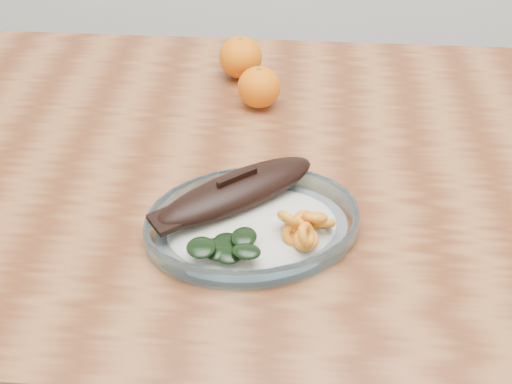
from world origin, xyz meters
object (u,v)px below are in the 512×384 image
dining_table (279,212)px  orange_left (241,57)px  orange_right (259,87)px  plated_meal (252,221)px

dining_table → orange_left: (-0.08, 0.25, 0.14)m
dining_table → orange_left: size_ratio=15.68×
dining_table → orange_right: bearing=105.6°
orange_left → plated_meal: bearing=-82.8°
orange_right → dining_table: bearing=-74.4°
dining_table → plated_meal: (-0.03, -0.15, 0.12)m
orange_right → orange_left: bearing=112.3°
plated_meal → orange_right: bearing=77.5°
orange_right → plated_meal: bearing=-87.8°
orange_left → orange_right: size_ratio=1.07×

